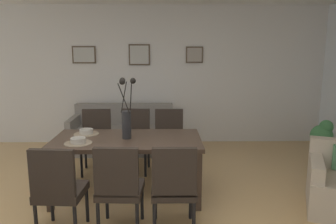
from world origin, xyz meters
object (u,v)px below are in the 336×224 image
(dining_table, at_px, (127,144))
(dining_chair_near_right, at_px, (96,138))
(bowl_near_left, at_px, (78,140))
(framed_picture_center, at_px, (139,55))
(dining_chair_mid_right, at_px, (169,138))
(dining_chair_near_left, at_px, (58,187))
(potted_plant, at_px, (322,137))
(dining_chair_far_right, at_px, (135,137))
(dining_chair_far_left, at_px, (119,184))
(centerpiece_vase, at_px, (126,116))
(framed_picture_left, at_px, (84,55))
(framed_picture_right, at_px, (194,55))
(dining_chair_mid_left, at_px, (174,184))
(sofa, at_px, (123,135))
(bowl_near_right, at_px, (86,131))

(dining_table, height_order, dining_chair_near_right, dining_chair_near_right)
(bowl_near_left, xyz_separation_m, framed_picture_center, (0.54, 2.58, 0.91))
(dining_chair_mid_right, relative_size, bowl_near_left, 5.41)
(dining_chair_near_left, relative_size, potted_plant, 1.37)
(dining_chair_far_right, xyz_separation_m, framed_picture_center, (-0.02, 1.49, 1.18))
(dining_chair_far_left, height_order, centerpiece_vase, centerpiece_vase)
(dining_table, distance_m, centerpiece_vase, 0.36)
(dining_chair_near_left, relative_size, bowl_near_left, 5.41)
(dining_chair_near_right, xyz_separation_m, framed_picture_center, (0.55, 1.51, 1.18))
(dining_table, distance_m, dining_chair_far_right, 0.89)
(dining_chair_mid_right, xyz_separation_m, framed_picture_left, (-1.56, 1.52, 1.18))
(dining_chair_mid_right, bearing_deg, dining_chair_far_right, 176.94)
(dining_chair_near_right, bearing_deg, framed_picture_right, 43.67)
(dining_chair_far_right, height_order, potted_plant, dining_chair_far_right)
(dining_chair_near_right, xyz_separation_m, dining_chair_mid_right, (1.08, -0.01, 0.00))
(dining_chair_near_left, xyz_separation_m, framed_picture_left, (-0.46, 3.27, 1.18))
(framed_picture_right, bearing_deg, dining_chair_mid_right, -108.35)
(dining_table, relative_size, framed_picture_left, 4.12)
(dining_table, distance_m, dining_chair_near_right, 1.04)
(framed_picture_left, xyz_separation_m, framed_picture_right, (2.07, 0.00, 0.00))
(dining_chair_mid_left, relative_size, centerpiece_vase, 1.25)
(dining_table, xyz_separation_m, framed_picture_left, (-1.03, 2.37, 1.03))
(dining_table, relative_size, dining_chair_far_right, 1.96)
(centerpiece_vase, bearing_deg, sofa, 98.70)
(dining_chair_near_left, distance_m, dining_chair_mid_left, 1.12)
(dining_chair_far_left, xyz_separation_m, framed_picture_right, (1.02, 3.23, 1.18))
(dining_chair_far_right, bearing_deg, dining_table, -91.23)
(framed_picture_left, bearing_deg, framed_picture_center, -0.00)
(centerpiece_vase, relative_size, potted_plant, 1.10)
(dining_table, bearing_deg, framed_picture_right, 66.49)
(framed_picture_right, bearing_deg, framed_picture_center, -179.99)
(dining_chair_far_right, relative_size, bowl_near_right, 5.41)
(dining_table, height_order, dining_chair_mid_right, dining_chair_mid_right)
(dining_chair_mid_right, height_order, framed_picture_center, framed_picture_center)
(dining_chair_far_right, bearing_deg, potted_plant, 8.24)
(bowl_near_left, xyz_separation_m, sofa, (0.25, 2.10, -0.50))
(potted_plant, bearing_deg, bowl_near_left, -156.99)
(dining_chair_near_left, xyz_separation_m, potted_plant, (3.63, 2.22, -0.14))
(dining_table, distance_m, sofa, 1.95)
(framed_picture_left, relative_size, potted_plant, 0.65)
(dining_chair_mid_left, height_order, centerpiece_vase, centerpiece_vase)
(framed_picture_left, distance_m, framed_picture_center, 1.03)
(dining_table, bearing_deg, centerpiece_vase, 55.35)
(bowl_near_left, relative_size, framed_picture_left, 0.39)
(centerpiece_vase, relative_size, sofa, 0.41)
(dining_chair_mid_left, relative_size, framed_picture_center, 2.32)
(bowl_near_right, xyz_separation_m, framed_picture_right, (1.57, 2.17, 0.91))
(dining_chair_far_right, relative_size, dining_chair_mid_right, 1.00)
(dining_chair_mid_right, distance_m, sofa, 1.34)
(bowl_near_right, distance_m, sofa, 1.77)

